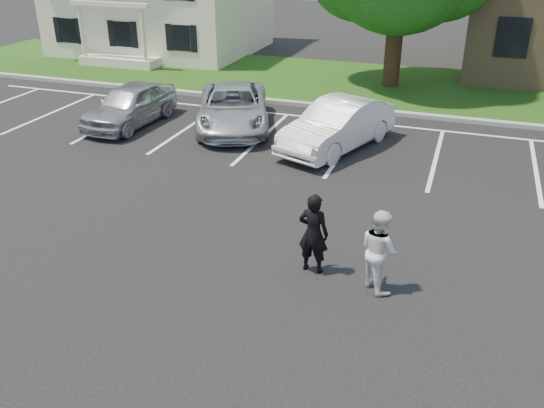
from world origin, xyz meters
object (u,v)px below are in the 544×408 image
object	(u,v)px
man_white_shirt	(379,250)
car_silver_west	(130,105)
car_silver_minivan	(233,107)
man_black_suit	(313,233)
car_white_sedan	(338,125)

from	to	relation	value
man_white_shirt	car_silver_west	bearing A→B (deg)	8.56
car_silver_minivan	man_black_suit	bearing A→B (deg)	-79.15
car_white_sedan	man_white_shirt	bearing A→B (deg)	-50.56
car_silver_west	car_silver_minivan	xyz separation A→B (m)	(3.49, 0.91, -0.01)
car_silver_minivan	car_silver_west	bearing A→B (deg)	172.86
car_white_sedan	car_silver_minivan	bearing A→B (deg)	-172.14
car_silver_west	car_silver_minivan	distance (m)	3.61
car_silver_minivan	car_white_sedan	size ratio (longest dim) A/B	1.12
car_silver_minivan	car_white_sedan	distance (m)	3.97
car_silver_west	man_white_shirt	bearing A→B (deg)	-33.60
car_silver_minivan	car_white_sedan	xyz separation A→B (m)	(3.88, -0.85, 0.04)
man_black_suit	man_white_shirt	distance (m)	1.35
car_silver_west	man_black_suit	bearing A→B (deg)	-36.97
man_black_suit	car_silver_minivan	bearing A→B (deg)	-53.08
man_white_shirt	car_silver_minivan	size ratio (longest dim) A/B	0.33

